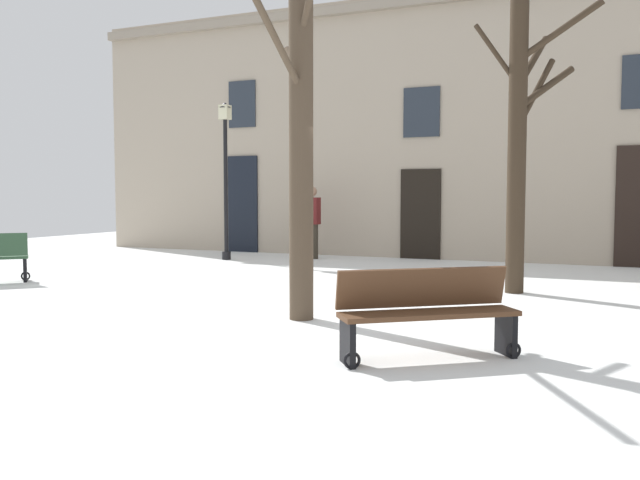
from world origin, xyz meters
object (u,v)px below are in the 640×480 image
at_px(tree_center, 520,133).
at_px(streetlamp, 226,164).
at_px(tree_right_of_center, 301,125).
at_px(bench_back_to_back_right, 427,311).
at_px(person_by_shop_door, 312,218).

bearing_deg(tree_center, streetlamp, 158.70).
distance_m(tree_right_of_center, bench_back_to_back_right, 3.22).
distance_m(streetlamp, bench_back_to_back_right, 10.86).
distance_m(streetlamp, person_by_shop_door, 2.56).
height_order(bench_back_to_back_right, person_by_shop_door, person_by_shop_door).
distance_m(bench_back_to_back_right, person_by_shop_door, 10.45).
xyz_separation_m(tree_right_of_center, streetlamp, (-5.15, 6.50, -0.14)).
bearing_deg(bench_back_to_back_right, tree_center, 49.77).
bearing_deg(tree_right_of_center, person_by_shop_door, 113.31).
relative_size(tree_right_of_center, bench_back_to_back_right, 2.82).
height_order(streetlamp, person_by_shop_door, streetlamp).
relative_size(tree_center, person_by_shop_door, 2.69).
relative_size(tree_right_of_center, streetlamp, 1.23).
bearing_deg(person_by_shop_door, tree_center, 149.73).
relative_size(tree_center, tree_right_of_center, 1.02).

